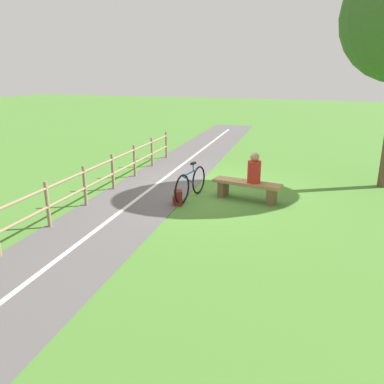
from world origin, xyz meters
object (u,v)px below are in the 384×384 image
at_px(bench, 247,187).
at_px(bicycle, 191,184).
at_px(backpack, 178,198).
at_px(person_seated, 254,170).

bearing_deg(bench, bicycle, 24.70).
distance_m(bench, bicycle, 1.45).
distance_m(bicycle, backpack, 0.65).
xyz_separation_m(person_seated, bicycle, (1.57, 0.35, -0.43)).
height_order(bench, backpack, bench).
bearing_deg(bicycle, person_seated, 108.64).
bearing_deg(person_seated, backpack, 38.69).
relative_size(bench, person_seated, 2.36).
bearing_deg(backpack, bench, -147.24).
bearing_deg(bench, person_seated, 180.00).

